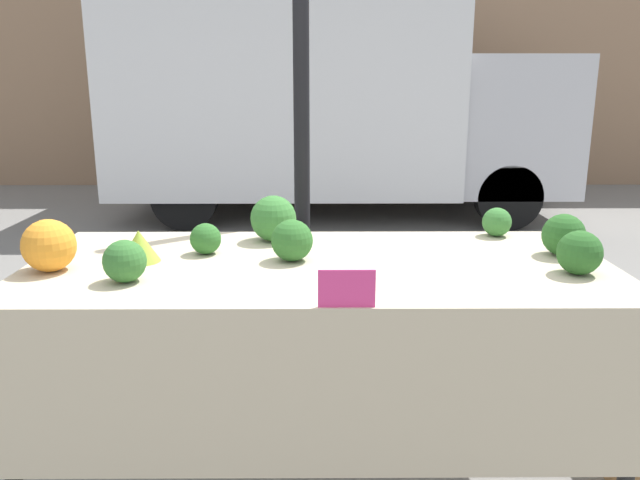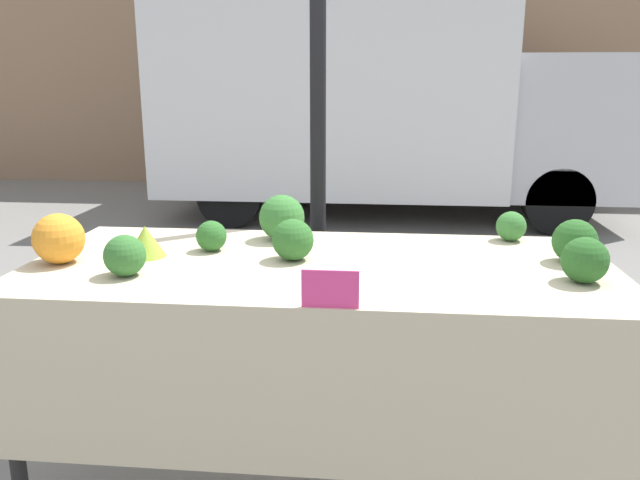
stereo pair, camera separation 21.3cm
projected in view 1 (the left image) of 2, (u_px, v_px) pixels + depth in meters
building_facade at (317, 5)px, 9.05m from camera, size 16.00×0.60×5.19m
tent_pole at (302, 149)px, 2.74m from camera, size 0.07×0.07×2.47m
parked_truck at (326, 105)px, 7.12m from camera, size 4.99×2.07×2.36m
market_table at (320, 300)px, 2.11m from camera, size 2.00×0.90×0.92m
orange_cauliflower at (49, 246)px, 2.03m from camera, size 0.17×0.17×0.17m
romanesco_head at (139, 246)px, 2.15m from camera, size 0.14×0.14×0.11m
broccoli_head_0 at (497, 222)px, 2.50m from camera, size 0.12×0.12×0.12m
broccoli_head_1 at (206, 239)px, 2.24m from camera, size 0.11×0.11×0.11m
broccoli_head_2 at (292, 240)px, 2.15m from camera, size 0.15×0.15×0.15m
broccoli_head_3 at (580, 253)px, 2.00m from camera, size 0.14×0.14×0.14m
broccoli_head_4 at (273, 218)px, 2.42m from camera, size 0.18×0.18×0.18m
broccoli_head_5 at (125, 261)px, 1.93m from camera, size 0.13×0.13×0.13m
broccoli_head_6 at (564, 235)px, 2.22m from camera, size 0.15×0.15×0.15m
price_sign at (347, 289)px, 1.71m from camera, size 0.16×0.01×0.11m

